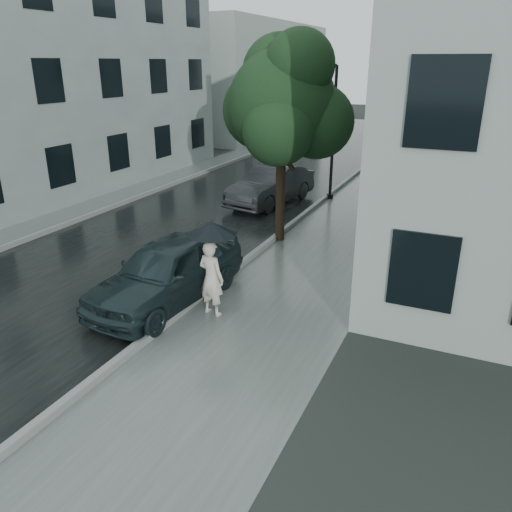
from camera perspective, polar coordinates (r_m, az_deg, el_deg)
The scene contains 14 objects.
ground at distance 10.03m, azimuth -3.03°, elevation -10.16°, with size 120.00×120.00×0.00m, color black.
sidewalk at distance 20.59m, azimuth 13.15°, elevation 6.06°, with size 3.50×60.00×0.01m, color slate.
kerb_near at distance 20.98m, azimuth 8.27°, elevation 6.89°, with size 0.15×60.00×0.15m, color slate.
asphalt_road at distance 22.19m, azimuth -0.50°, elevation 7.70°, with size 6.85×60.00×0.00m, color black.
kerb_far at distance 23.82m, azimuth -8.25°, elevation 8.61°, with size 0.15×60.00×0.15m, color slate.
sidewalk_far at distance 24.34m, azimuth -10.11°, elevation 8.60°, with size 1.70×60.00×0.01m, color #4C5451.
building_far_a at distance 23.62m, azimuth -25.79°, elevation 18.19°, with size 7.02×20.00×9.50m.
building_far_b at distance 41.57m, azimuth -1.00°, elevation 19.64°, with size 7.02×18.00×8.00m.
pedestrian at distance 10.85m, azimuth -5.13°, elevation -2.54°, with size 0.62×0.41×1.70m, color beige.
umbrella at distance 10.43m, azimuth -5.08°, elevation 3.17°, with size 1.42×1.42×1.25m.
street_tree at distance 15.02m, azimuth 3.17°, elevation 17.14°, with size 4.04×3.67×6.12m.
lamp_post at distance 20.26m, azimuth 8.46°, elevation 14.75°, with size 0.85×0.32×5.23m.
car_near at distance 11.62m, azimuth -10.10°, elevation -1.71°, with size 1.76×4.37×1.49m, color #182629.
car_far at distance 19.65m, azimuth 1.71°, elevation 8.07°, with size 1.53×4.38×1.44m, color #26282C.
Camera 1 is at (4.00, -7.56, 5.24)m, focal length 35.00 mm.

